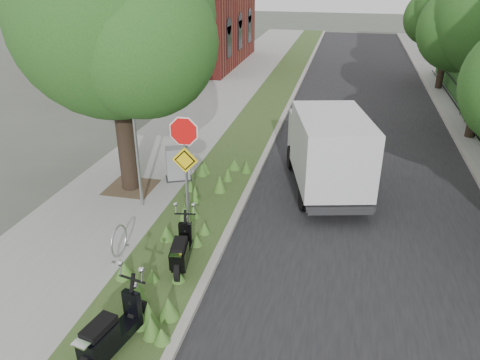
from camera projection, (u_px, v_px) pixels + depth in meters
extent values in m
plane|color=#4C5147|center=(238.00, 259.00, 11.00)|extent=(120.00, 120.00, 0.00)
cube|color=gray|center=(196.00, 119.00, 20.67)|extent=(3.50, 60.00, 0.12)
cube|color=#34481E|center=(257.00, 123.00, 20.11)|extent=(2.00, 60.00, 0.12)
cube|color=#9E9991|center=(280.00, 124.00, 19.91)|extent=(0.20, 60.00, 0.13)
cube|color=black|center=(364.00, 132.00, 19.23)|extent=(7.00, 60.00, 0.01)
cube|color=#9E9991|center=(455.00, 137.00, 18.49)|extent=(0.20, 60.00, 0.13)
cylinder|color=black|center=(123.00, 117.00, 13.28)|extent=(0.52, 0.52, 4.48)
sphere|color=#1F4C19|center=(112.00, 16.00, 12.13)|extent=(5.40, 5.40, 5.40)
sphere|color=#1F4C19|center=(89.00, 37.00, 13.38)|extent=(4.05, 4.05, 4.05)
sphere|color=#1F4C19|center=(142.00, 43.00, 11.54)|extent=(3.78, 3.78, 3.78)
cube|color=#473828|center=(131.00, 187.00, 14.23)|extent=(1.40, 1.40, 0.01)
cylinder|color=#A5A8AD|center=(136.00, 138.00, 12.34)|extent=(0.08, 0.08, 4.00)
torus|color=#A5A8AD|center=(119.00, 241.00, 10.81)|extent=(0.05, 0.77, 0.77)
cube|color=#A5A8AD|center=(113.00, 263.00, 10.64)|extent=(0.06, 0.06, 0.04)
cube|color=#A5A8AD|center=(127.00, 246.00, 11.28)|extent=(0.06, 0.06, 0.04)
cylinder|color=#A5A8AD|center=(187.00, 181.00, 11.13)|extent=(0.07, 0.07, 3.00)
cylinder|color=red|center=(184.00, 131.00, 10.57)|extent=(0.86, 0.03, 0.86)
cylinder|color=white|center=(184.00, 131.00, 10.59)|extent=(0.94, 0.02, 0.94)
cube|color=yellow|center=(185.00, 160.00, 10.87)|extent=(0.64, 0.03, 0.64)
cube|color=black|center=(480.00, 113.00, 17.93)|extent=(0.04, 24.00, 0.04)
cube|color=black|center=(475.00, 133.00, 18.27)|extent=(0.04, 24.00, 0.04)
cylinder|color=black|center=(477.00, 125.00, 18.12)|extent=(0.03, 0.03, 1.00)
cube|color=maroon|center=(173.00, 1.00, 30.65)|extent=(9.00, 10.00, 8.00)
cylinder|color=black|center=(480.00, 86.00, 17.51)|extent=(0.36, 0.36, 4.03)
sphere|color=#1F4C19|center=(460.00, 29.00, 17.45)|extent=(3.15, 3.15, 3.15)
cylinder|color=black|center=(444.00, 54.00, 24.66)|extent=(0.36, 0.36, 3.64)
sphere|color=#1F4C19|center=(452.00, 9.00, 23.72)|extent=(3.80, 3.80, 3.80)
sphere|color=#1F4C19|center=(431.00, 18.00, 24.60)|extent=(2.85, 2.85, 2.85)
sphere|color=#1F4C19|center=(469.00, 19.00, 23.31)|extent=(2.66, 2.66, 2.66)
cylinder|color=black|center=(187.00, 241.00, 11.05)|extent=(0.19, 0.50, 0.49)
cylinder|color=black|center=(178.00, 270.00, 10.00)|extent=(0.19, 0.50, 0.49)
cube|color=black|center=(182.00, 256.00, 10.47)|extent=(0.49, 1.11, 0.17)
cube|color=black|center=(179.00, 255.00, 10.08)|extent=(0.43, 0.66, 0.37)
cube|color=black|center=(179.00, 245.00, 10.02)|extent=(0.37, 0.60, 0.11)
cylinder|color=black|center=(139.00, 315.00, 8.71)|extent=(0.24, 0.56, 0.54)
cube|color=black|center=(115.00, 338.00, 8.13)|extent=(0.60, 1.24, 0.19)
cube|color=black|center=(99.00, 342.00, 7.72)|extent=(0.51, 0.74, 0.42)
cube|color=black|center=(99.00, 327.00, 7.65)|extent=(0.44, 0.68, 0.12)
cube|color=#262628|center=(325.00, 176.00, 14.21)|extent=(2.78, 4.86, 0.16)
cube|color=#B7BABC|center=(317.00, 134.00, 15.50)|extent=(2.01, 1.60, 1.38)
cube|color=silver|center=(331.00, 149.00, 13.32)|extent=(2.63, 3.64, 1.90)
cube|color=#262628|center=(179.00, 178.00, 14.79)|extent=(0.94, 0.81, 0.04)
cube|color=gray|center=(178.00, 163.00, 14.58)|extent=(0.82, 0.69, 1.05)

